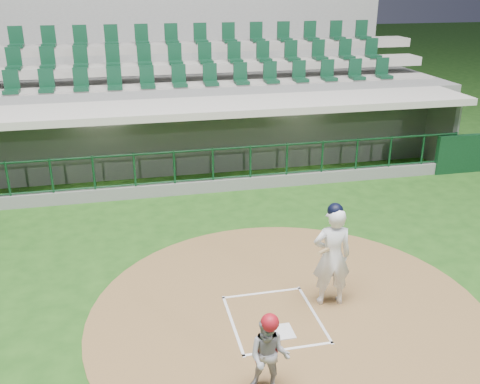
% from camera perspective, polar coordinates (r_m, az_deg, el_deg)
% --- Properties ---
extents(ground, '(120.00, 120.00, 0.00)m').
position_cam_1_polar(ground, '(9.98, 3.18, -12.46)').
color(ground, '#1D4714').
rests_on(ground, ground).
extents(dirt_circle, '(7.20, 7.20, 0.01)m').
position_cam_1_polar(dirt_circle, '(9.90, 5.22, -12.82)').
color(dirt_circle, brown).
rests_on(dirt_circle, ground).
extents(home_plate, '(0.43, 0.43, 0.02)m').
position_cam_1_polar(home_plate, '(9.43, 4.36, -14.67)').
color(home_plate, silver).
rests_on(home_plate, dirt_circle).
extents(batter_box_chalk, '(1.55, 1.80, 0.01)m').
position_cam_1_polar(batter_box_chalk, '(9.74, 3.67, -13.34)').
color(batter_box_chalk, white).
rests_on(batter_box_chalk, ground).
extents(dugout_structure, '(16.40, 3.70, 3.00)m').
position_cam_1_polar(dugout_structure, '(16.61, -3.52, 5.52)').
color(dugout_structure, gray).
rests_on(dugout_structure, ground).
extents(seating_deck, '(17.00, 6.72, 5.15)m').
position_cam_1_polar(seating_deck, '(19.43, -5.48, 9.28)').
color(seating_deck, slate).
rests_on(seating_deck, ground).
extents(batter, '(0.91, 0.91, 2.00)m').
position_cam_1_polar(batter, '(9.79, 9.79, -6.64)').
color(batter, white).
rests_on(batter, dirt_circle).
extents(catcher, '(0.75, 0.68, 1.33)m').
position_cam_1_polar(catcher, '(7.92, 3.11, -16.96)').
color(catcher, '#98989E').
rests_on(catcher, dirt_circle).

